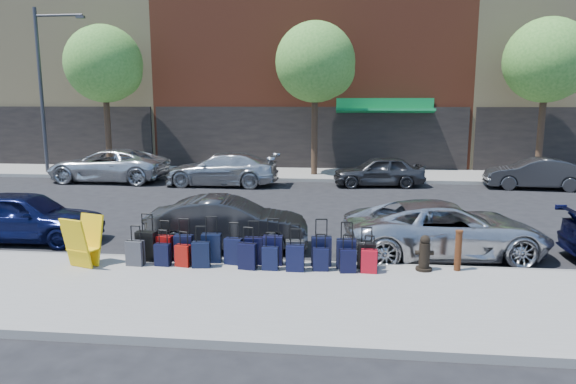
# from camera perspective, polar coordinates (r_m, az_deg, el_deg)

# --- Properties ---
(ground) EXTENTS (120.00, 120.00, 0.00)m
(ground) POSITION_cam_1_polar(r_m,az_deg,el_deg) (16.07, -0.89, -3.22)
(ground) COLOR black
(ground) RESTS_ON ground
(sidewalk_near) EXTENTS (60.00, 4.00, 0.15)m
(sidewalk_near) POSITION_cam_1_polar(r_m,az_deg,el_deg) (9.91, -5.66, -11.38)
(sidewalk_near) COLOR gray
(sidewalk_near) RESTS_ON ground
(sidewalk_far) EXTENTS (60.00, 4.00, 0.15)m
(sidewalk_far) POSITION_cam_1_polar(r_m,az_deg,el_deg) (25.85, 1.87, 2.00)
(sidewalk_far) COLOR gray
(sidewalk_far) RESTS_ON ground
(curb_near) EXTENTS (60.00, 0.08, 0.15)m
(curb_near) POSITION_cam_1_polar(r_m,az_deg,el_deg) (11.78, -3.62, -7.84)
(curb_near) COLOR gray
(curb_near) RESTS_ON ground
(curb_far) EXTENTS (60.00, 0.08, 0.15)m
(curb_far) POSITION_cam_1_polar(r_m,az_deg,el_deg) (23.85, 1.50, 1.33)
(curb_far) COLOR gray
(curb_far) RESTS_ON ground
(building_left) EXTENTS (15.00, 12.12, 16.00)m
(building_left) POSITION_cam_1_polar(r_m,az_deg,el_deg) (38.25, -22.67, 15.75)
(building_left) COLOR tan
(building_left) RESTS_ON ground
(tree_left) EXTENTS (3.80, 3.80, 7.27)m
(tree_left) POSITION_cam_1_polar(r_m,az_deg,el_deg) (27.72, -19.49, 13.05)
(tree_left) COLOR black
(tree_left) RESTS_ON sidewalk_far
(tree_center) EXTENTS (3.80, 3.80, 7.27)m
(tree_center) POSITION_cam_1_polar(r_m,az_deg,el_deg) (25.11, 3.36, 13.97)
(tree_center) COLOR black
(tree_center) RESTS_ON sidewalk_far
(tree_right) EXTENTS (3.80, 3.80, 7.27)m
(tree_right) POSITION_cam_1_polar(r_m,az_deg,el_deg) (26.71, 27.09, 12.68)
(tree_right) COLOR black
(tree_right) RESTS_ON sidewalk_far
(streetlight) EXTENTS (2.59, 0.18, 8.00)m
(streetlight) POSITION_cam_1_polar(r_m,az_deg,el_deg) (28.46, -25.46, 11.05)
(streetlight) COLOR #333338
(streetlight) RESTS_ON sidewalk_far
(suitcase_front_0) EXTENTS (0.47, 0.29, 1.07)m
(suitcase_front_0) POSITION_cam_1_polar(r_m,az_deg,el_deg) (12.01, -15.43, -5.79)
(suitcase_front_0) COLOR black
(suitcase_front_0) RESTS_ON sidewalk_near
(suitcase_front_1) EXTENTS (0.40, 0.26, 0.91)m
(suitcase_front_1) POSITION_cam_1_polar(r_m,az_deg,el_deg) (11.92, -13.56, -6.07)
(suitcase_front_1) COLOR maroon
(suitcase_front_1) RESTS_ON sidewalk_near
(suitcase_front_2) EXTENTS (0.41, 0.23, 0.97)m
(suitcase_front_2) POSITION_cam_1_polar(r_m,az_deg,el_deg) (11.74, -11.49, -6.15)
(suitcase_front_2) COLOR black
(suitcase_front_2) RESTS_ON sidewalk_near
(suitcase_front_3) EXTENTS (0.45, 0.27, 1.03)m
(suitcase_front_3) POSITION_cam_1_polar(r_m,az_deg,el_deg) (11.59, -8.49, -6.16)
(suitcase_front_3) COLOR black
(suitcase_front_3) RESTS_ON sidewalk_near
(suitcase_front_4) EXTENTS (0.41, 0.26, 0.93)m
(suitcase_front_4) POSITION_cam_1_polar(r_m,az_deg,el_deg) (11.40, -6.06, -6.55)
(suitcase_front_4) COLOR black
(suitcase_front_4) RESTS_ON sidewalk_near
(suitcase_front_5) EXTENTS (0.41, 0.24, 0.96)m
(suitcase_front_5) POSITION_cam_1_polar(r_m,az_deg,el_deg) (11.36, -3.85, -6.51)
(suitcase_front_5) COLOR black
(suitcase_front_5) RESTS_ON sidewalk_near
(suitcase_front_6) EXTENTS (0.43, 0.25, 1.03)m
(suitcase_front_6) POSITION_cam_1_polar(r_m,az_deg,el_deg) (11.31, -1.69, -6.48)
(suitcase_front_6) COLOR black
(suitcase_front_6) RESTS_ON sidewalk_near
(suitcase_front_7) EXTENTS (0.40, 0.26, 0.92)m
(suitcase_front_7) POSITION_cam_1_polar(r_m,az_deg,el_deg) (11.23, 0.73, -6.77)
(suitcase_front_7) COLOR #323236
(suitcase_front_7) RESTS_ON sidewalk_near
(suitcase_front_8) EXTENTS (0.45, 0.28, 1.04)m
(suitcase_front_8) POSITION_cam_1_polar(r_m,az_deg,el_deg) (11.24, 3.72, -6.58)
(suitcase_front_8) COLOR black
(suitcase_front_8) RESTS_ON sidewalk_near
(suitcase_front_9) EXTENTS (0.42, 0.24, 1.00)m
(suitcase_front_9) POSITION_cam_1_polar(r_m,az_deg,el_deg) (11.15, 6.49, -6.81)
(suitcase_front_9) COLOR black
(suitcase_front_9) RESTS_ON sidewalk_near
(suitcase_front_10) EXTENTS (0.37, 0.21, 0.90)m
(suitcase_front_10) POSITION_cam_1_polar(r_m,az_deg,el_deg) (11.18, 8.70, -7.00)
(suitcase_front_10) COLOR black
(suitcase_front_10) RESTS_ON sidewalk_near
(suitcase_back_0) EXTENTS (0.38, 0.24, 0.88)m
(suitcase_back_0) POSITION_cam_1_polar(r_m,az_deg,el_deg) (11.75, -16.61, -6.50)
(suitcase_back_0) COLOR #3A3A3F
(suitcase_back_0) RESTS_ON sidewalk_near
(suitcase_back_1) EXTENTS (0.34, 0.21, 0.79)m
(suitcase_back_1) POSITION_cam_1_polar(r_m,az_deg,el_deg) (11.57, -13.75, -6.77)
(suitcase_back_1) COLOR black
(suitcase_back_1) RESTS_ON sidewalk_near
(suitcase_back_2) EXTENTS (0.35, 0.24, 0.77)m
(suitcase_back_2) POSITION_cam_1_polar(r_m,az_deg,el_deg) (11.43, -11.58, -6.93)
(suitcase_back_2) COLOR maroon
(suitcase_back_2) RESTS_ON sidewalk_near
(suitcase_back_3) EXTENTS (0.40, 0.27, 0.90)m
(suitcase_back_3) POSITION_cam_1_polar(r_m,az_deg,el_deg) (11.29, -9.63, -6.86)
(suitcase_back_3) COLOR black
(suitcase_back_3) RESTS_ON sidewalk_near
(suitcase_back_5) EXTENTS (0.41, 0.27, 0.91)m
(suitcase_back_5) POSITION_cam_1_polar(r_m,az_deg,el_deg) (11.06, -4.51, -7.10)
(suitcase_back_5) COLOR black
(suitcase_back_5) RESTS_ON sidewalk_near
(suitcase_back_6) EXTENTS (0.34, 0.20, 0.81)m
(suitcase_back_6) POSITION_cam_1_polar(r_m,az_deg,el_deg) (10.98, -1.99, -7.36)
(suitcase_back_6) COLOR black
(suitcase_back_6) RESTS_ON sidewalk_near
(suitcase_back_7) EXTENTS (0.38, 0.22, 0.90)m
(suitcase_back_7) POSITION_cam_1_polar(r_m,az_deg,el_deg) (10.90, 0.81, -7.33)
(suitcase_back_7) COLOR black
(suitcase_back_7) RESTS_ON sidewalk_near
(suitcase_back_8) EXTENTS (0.34, 0.21, 0.79)m
(suitcase_back_8) POSITION_cam_1_polar(r_m,az_deg,el_deg) (10.95, 3.66, -7.46)
(suitcase_back_8) COLOR black
(suitcase_back_8) RESTS_ON sidewalk_near
(suitcase_back_9) EXTENTS (0.36, 0.24, 0.81)m
(suitcase_back_9) POSITION_cam_1_polar(r_m,az_deg,el_deg) (10.89, 6.66, -7.58)
(suitcase_back_9) COLOR black
(suitcase_back_9) RESTS_ON sidewalk_near
(suitcase_back_10) EXTENTS (0.34, 0.21, 0.79)m
(suitcase_back_10) POSITION_cam_1_polar(r_m,az_deg,el_deg) (10.93, 9.00, -7.59)
(suitcase_back_10) COLOR #B20B1A
(suitcase_back_10) RESTS_ON sidewalk_near
(fire_hydrant) EXTENTS (0.38, 0.35, 0.77)m
(fire_hydrant) POSITION_cam_1_polar(r_m,az_deg,el_deg) (11.29, 14.92, -6.68)
(fire_hydrant) COLOR black
(fire_hydrant) RESTS_ON sidewalk_near
(bollard) EXTENTS (0.16, 0.16, 0.87)m
(bollard) POSITION_cam_1_polar(r_m,az_deg,el_deg) (11.45, 18.39, -6.12)
(bollard) COLOR #38190C
(bollard) RESTS_ON sidewalk_near
(display_rack) EXTENTS (0.79, 0.83, 1.10)m
(display_rack) POSITION_cam_1_polar(r_m,az_deg,el_deg) (11.97, -21.81, -5.18)
(display_rack) COLOR yellow
(display_rack) RESTS_ON sidewalk_near
(car_near_0) EXTENTS (4.06, 1.72, 1.37)m
(car_near_0) POSITION_cam_1_polar(r_m,az_deg,el_deg) (15.27, -27.24, -2.42)
(car_near_0) COLOR #0D123A
(car_near_0) RESTS_ON ground
(car_near_1) EXTENTS (4.10, 1.71, 1.32)m
(car_near_1) POSITION_cam_1_polar(r_m,az_deg,el_deg) (12.97, -6.67, -3.52)
(car_near_1) COLOR #2E2E31
(car_near_1) RESTS_ON ground
(car_near_2) EXTENTS (5.05, 2.82, 1.34)m
(car_near_2) POSITION_cam_1_polar(r_m,az_deg,el_deg) (12.88, 17.12, -3.97)
(car_near_2) COLOR #B8BABF
(car_near_2) RESTS_ON ground
(car_far_0) EXTENTS (5.51, 2.65, 1.51)m
(car_far_0) POSITION_cam_1_polar(r_m,az_deg,el_deg) (25.24, -19.38, 2.81)
(car_far_0) COLOR silver
(car_far_0) RESTS_ON ground
(car_far_1) EXTENTS (5.02, 2.08, 1.45)m
(car_far_1) POSITION_cam_1_polar(r_m,az_deg,el_deg) (22.86, -7.37, 2.52)
(car_far_1) COLOR #B3B6BA
(car_far_1) RESTS_ON ground
(car_far_2) EXTENTS (4.08, 1.99, 1.34)m
(car_far_2) POSITION_cam_1_polar(r_m,az_deg,el_deg) (22.82, 10.03, 2.29)
(car_far_2) COLOR #353538
(car_far_2) RESTS_ON ground
(car_far_3) EXTENTS (4.12, 1.73, 1.32)m
(car_far_3) POSITION_cam_1_polar(r_m,az_deg,el_deg) (24.18, 25.74, 1.86)
(car_far_3) COLOR #323335
(car_far_3) RESTS_ON ground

